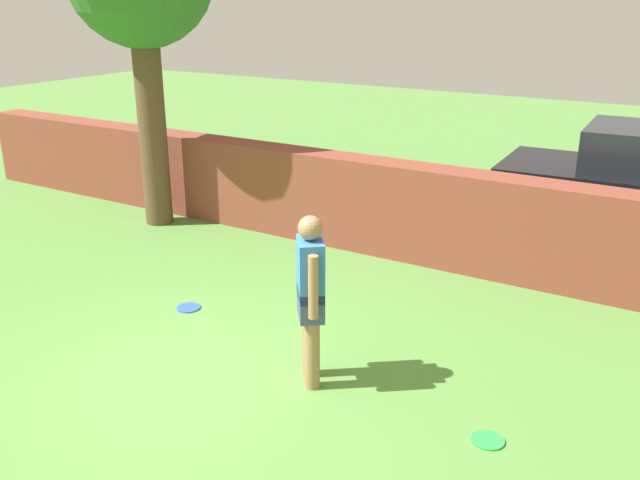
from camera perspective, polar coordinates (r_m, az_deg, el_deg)
name	(u,v)px	position (r m, az deg, el deg)	size (l,w,h in m)	color
ground_plane	(180,384)	(6.70, -11.45, -11.53)	(40.00, 40.00, 0.00)	#568C3D
brick_wall	(290,191)	(10.29, -2.51, 4.03)	(12.89, 0.50, 1.29)	brown
person	(311,293)	(6.21, -0.78, -4.37)	(0.40, 0.44, 1.62)	#9E704C
frisbee_blue	(188,308)	(8.14, -10.77, -5.49)	(0.27, 0.27, 0.02)	blue
frisbee_green	(488,440)	(6.00, 13.63, -15.71)	(0.27, 0.27, 0.02)	green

